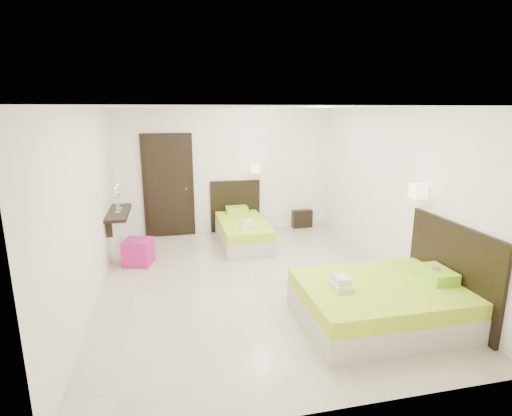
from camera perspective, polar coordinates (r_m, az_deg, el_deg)
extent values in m
plane|color=#C1B5A0|center=(6.20, -0.31, -10.63)|extent=(5.50, 5.50, 0.00)
cube|color=beige|center=(7.88, -1.89, -4.08)|extent=(0.89, 1.78, 0.28)
cube|color=#9EC820|center=(7.81, -1.91, -2.47)|extent=(0.88, 1.76, 0.18)
cube|color=black|center=(8.59, -2.98, 0.28)|extent=(1.07, 0.05, 1.11)
cube|color=#9DDB28|center=(8.41, -2.76, -0.23)|extent=(0.44, 0.30, 0.12)
cylinder|color=#C92F7B|center=(8.39, -2.76, 0.19)|extent=(0.11, 0.11, 0.00)
cube|color=silver|center=(7.32, -1.20, -2.58)|extent=(0.27, 0.20, 0.07)
cube|color=silver|center=(7.30, -1.20, -2.05)|extent=(0.20, 0.15, 0.07)
cube|color=white|center=(8.36, -0.20, 5.67)|extent=(0.16, 0.16, 0.18)
cylinder|color=#2D2116|center=(8.44, -0.31, 5.74)|extent=(0.03, 0.16, 0.03)
cube|color=beige|center=(5.31, 17.30, -13.86)|extent=(1.95, 1.46, 0.31)
cube|color=#9EC820|center=(5.20, 17.50, -11.37)|extent=(1.93, 1.45, 0.20)
cube|color=black|center=(5.63, 26.12, -7.97)|extent=(0.05, 1.66, 1.22)
cube|color=#9DDB28|center=(5.52, 24.32, -8.60)|extent=(0.33, 0.49, 0.14)
cylinder|color=#C92F7B|center=(5.49, 24.39, -7.92)|extent=(0.12, 0.12, 0.00)
cube|color=silver|center=(4.91, 12.07, -10.81)|extent=(0.21, 0.29, 0.08)
cube|color=silver|center=(4.87, 12.12, -9.97)|extent=(0.16, 0.22, 0.08)
cube|color=white|center=(5.77, 22.16, 2.30)|extent=(0.18, 0.18, 0.20)
cylinder|color=#2D2116|center=(5.82, 22.81, 2.32)|extent=(0.16, 0.03, 0.03)
cube|color=black|center=(9.09, 6.33, -1.35)|extent=(0.46, 0.41, 0.39)
cube|color=#A61665|center=(7.11, -16.47, -6.04)|extent=(0.54, 0.54, 0.44)
cube|color=black|center=(8.36, -12.40, 3.07)|extent=(1.02, 0.06, 2.14)
cube|color=black|center=(8.33, -12.40, 3.02)|extent=(0.88, 0.04, 2.06)
cylinder|color=silver|center=(8.31, -9.96, 2.76)|extent=(0.03, 0.10, 0.03)
cube|color=black|center=(7.38, -19.03, -0.63)|extent=(0.35, 1.20, 0.06)
cube|color=black|center=(7.00, -20.25, -2.77)|extent=(0.10, 0.04, 0.30)
cube|color=black|center=(7.86, -19.44, -0.93)|extent=(0.10, 0.04, 0.30)
cylinder|color=silver|center=(7.22, -19.18, -0.61)|extent=(0.10, 0.10, 0.02)
cylinder|color=silver|center=(7.19, -19.26, 0.31)|extent=(0.02, 0.02, 0.22)
cone|color=silver|center=(7.17, -19.34, 1.32)|extent=(0.07, 0.07, 0.04)
cylinder|color=white|center=(7.15, -19.40, 2.07)|extent=(0.02, 0.02, 0.15)
sphere|color=#FFB23F|center=(7.13, -19.46, 2.75)|extent=(0.02, 0.02, 0.02)
cylinder|color=silver|center=(7.51, -18.94, -0.06)|extent=(0.10, 0.10, 0.02)
cylinder|color=silver|center=(7.49, -19.01, 0.84)|extent=(0.02, 0.02, 0.22)
cone|color=silver|center=(7.46, -19.09, 1.81)|extent=(0.07, 0.07, 0.04)
cylinder|color=white|center=(7.44, -19.15, 2.52)|extent=(0.02, 0.02, 0.15)
sphere|color=#FFB23F|center=(7.43, -19.20, 3.18)|extent=(0.02, 0.02, 0.02)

